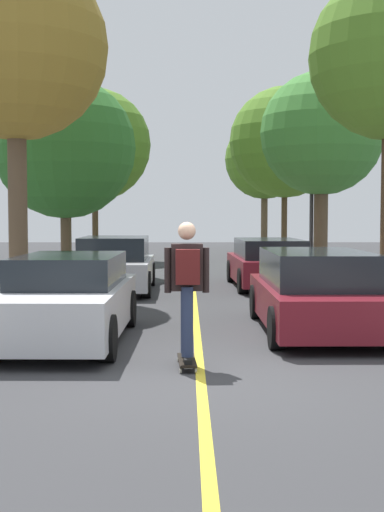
% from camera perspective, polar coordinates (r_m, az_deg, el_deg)
% --- Properties ---
extents(ground, '(80.00, 80.00, 0.00)m').
position_cam_1_polar(ground, '(8.63, 0.70, -9.84)').
color(ground, '#353538').
extents(center_line, '(0.12, 39.20, 0.01)m').
position_cam_1_polar(center_line, '(12.55, 0.35, -5.61)').
color(center_line, gold).
rests_on(center_line, ground).
extents(parked_car_left_nearest, '(1.88, 4.34, 1.34)m').
position_cam_1_polar(parked_car_left_nearest, '(10.99, -10.13, -3.52)').
color(parked_car_left_nearest, '#B7B7BC').
rests_on(parked_car_left_nearest, ground).
extents(parked_car_left_near, '(2.00, 4.25, 1.40)m').
position_cam_1_polar(parked_car_left_near, '(17.84, -6.36, -0.75)').
color(parked_car_left_near, '#B7B7BC').
rests_on(parked_car_left_near, ground).
extents(parked_car_right_nearest, '(1.96, 4.45, 1.36)m').
position_cam_1_polar(parked_car_right_nearest, '(11.87, 10.20, -2.91)').
color(parked_car_right_nearest, maroon).
rests_on(parked_car_right_nearest, ground).
extents(parked_car_right_near, '(2.03, 4.42, 1.31)m').
position_cam_1_polar(parked_car_right_near, '(18.80, 6.27, -0.59)').
color(parked_car_right_near, maroon).
rests_on(parked_car_right_near, ground).
extents(street_tree_left_nearest, '(4.18, 4.18, 7.68)m').
position_cam_1_polar(street_tree_left_nearest, '(16.74, -14.30, 16.18)').
color(street_tree_left_nearest, brown).
rests_on(street_tree_left_nearest, sidewalk_left).
extents(street_tree_left_near, '(4.47, 4.47, 6.16)m').
position_cam_1_polar(street_tree_left_near, '(22.54, -10.38, 8.70)').
color(street_tree_left_near, brown).
rests_on(street_tree_left_near, sidewalk_left).
extents(street_tree_left_far, '(4.68, 4.68, 7.05)m').
position_cam_1_polar(street_tree_left_far, '(29.53, -8.00, 9.01)').
color(street_tree_left_far, '#4C3823').
rests_on(street_tree_left_far, sidewalk_left).
extents(street_tree_right_near, '(3.84, 3.84, 6.27)m').
position_cam_1_polar(street_tree_right_near, '(22.26, 10.60, 9.80)').
color(street_tree_right_near, brown).
rests_on(street_tree_right_near, sidewalk_right).
extents(street_tree_right_far, '(4.75, 4.75, 7.28)m').
position_cam_1_polar(street_tree_right_far, '(30.37, 7.63, 9.23)').
color(street_tree_right_far, '#4C3823').
rests_on(street_tree_right_far, sidewalk_right).
extents(street_tree_right_farthest, '(4.29, 4.29, 6.94)m').
position_cam_1_polar(street_tree_right_farthest, '(38.04, 5.98, 7.88)').
color(street_tree_right_farthest, brown).
rests_on(street_tree_right_farthest, sidewalk_right).
extents(fire_hydrant, '(0.20, 0.20, 0.70)m').
position_cam_1_polar(fire_hydrant, '(16.22, 12.73, -1.92)').
color(fire_hydrant, '#B2140F').
rests_on(fire_hydrant, sidewalk_right).
extents(streetlamp, '(0.36, 0.24, 5.29)m').
position_cam_1_polar(streetlamp, '(22.33, 9.81, 6.51)').
color(streetlamp, '#38383D').
rests_on(streetlamp, sidewalk_right).
extents(skateboard, '(0.26, 0.85, 0.10)m').
position_cam_1_polar(skateboard, '(9.10, -0.42, -8.57)').
color(skateboard, black).
rests_on(skateboard, ground).
extents(skateboarder, '(0.58, 0.70, 1.78)m').
position_cam_1_polar(skateboarder, '(8.91, -0.41, -2.10)').
color(skateboarder, black).
rests_on(skateboarder, skateboard).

